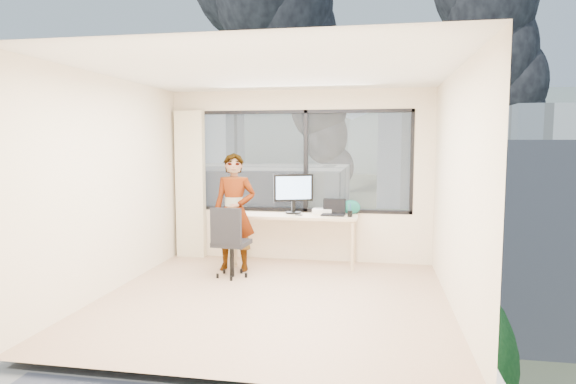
% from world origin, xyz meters
% --- Properties ---
extents(floor, '(4.00, 4.00, 0.01)m').
position_xyz_m(floor, '(0.00, 0.00, 0.00)').
color(floor, tan).
rests_on(floor, ground).
extents(ceiling, '(4.00, 4.00, 0.01)m').
position_xyz_m(ceiling, '(0.00, 0.00, 2.60)').
color(ceiling, white).
rests_on(ceiling, ground).
extents(wall_front, '(4.00, 0.01, 2.60)m').
position_xyz_m(wall_front, '(0.00, -2.00, 1.30)').
color(wall_front, beige).
rests_on(wall_front, ground).
extents(wall_left, '(0.01, 4.00, 2.60)m').
position_xyz_m(wall_left, '(-2.00, 0.00, 1.30)').
color(wall_left, beige).
rests_on(wall_left, ground).
extents(wall_right, '(0.01, 4.00, 2.60)m').
position_xyz_m(wall_right, '(2.00, 0.00, 1.30)').
color(wall_right, beige).
rests_on(wall_right, ground).
extents(window_wall, '(3.30, 0.16, 1.55)m').
position_xyz_m(window_wall, '(0.05, 2.00, 1.52)').
color(window_wall, black).
rests_on(window_wall, ground).
extents(curtain, '(0.45, 0.14, 2.30)m').
position_xyz_m(curtain, '(-1.72, 1.88, 1.15)').
color(curtain, beige).
rests_on(curtain, floor).
extents(desk, '(1.80, 0.60, 0.75)m').
position_xyz_m(desk, '(0.00, 1.66, 0.38)').
color(desk, '#C3B582').
rests_on(desk, floor).
extents(chair, '(0.54, 0.54, 0.98)m').
position_xyz_m(chair, '(-0.74, 0.83, 0.49)').
color(chair, black).
rests_on(chair, floor).
extents(person, '(0.61, 0.41, 1.66)m').
position_xyz_m(person, '(-0.80, 1.19, 0.83)').
color(person, '#2D2D33').
rests_on(person, floor).
extents(monitor, '(0.61, 0.34, 0.60)m').
position_xyz_m(monitor, '(-0.06, 1.78, 1.05)').
color(monitor, black).
rests_on(monitor, desk).
extents(game_console, '(0.30, 0.25, 0.07)m').
position_xyz_m(game_console, '(0.38, 1.88, 0.79)').
color(game_console, white).
rests_on(game_console, desk).
extents(laptop, '(0.36, 0.38, 0.22)m').
position_xyz_m(laptop, '(0.55, 1.67, 0.86)').
color(laptop, black).
rests_on(laptop, desk).
extents(cellphone, '(0.11, 0.06, 0.01)m').
position_xyz_m(cellphone, '(0.06, 1.59, 0.76)').
color(cellphone, black).
rests_on(cellphone, desk).
extents(pen_cup, '(0.07, 0.07, 0.09)m').
position_xyz_m(pen_cup, '(0.80, 1.57, 0.79)').
color(pen_cup, black).
rests_on(pen_cup, desk).
extents(handbag, '(0.30, 0.20, 0.21)m').
position_xyz_m(handbag, '(0.80, 1.84, 0.86)').
color(handbag, '#0C4D46').
rests_on(handbag, desk).
extents(exterior_ground, '(400.00, 400.00, 0.04)m').
position_xyz_m(exterior_ground, '(0.00, 120.00, -14.00)').
color(exterior_ground, '#515B3D').
rests_on(exterior_ground, ground).
extents(near_bldg_a, '(16.00, 12.00, 14.00)m').
position_xyz_m(near_bldg_a, '(-9.00, 30.00, -7.00)').
color(near_bldg_a, beige).
rests_on(near_bldg_a, exterior_ground).
extents(near_bldg_b, '(14.00, 13.00, 16.00)m').
position_xyz_m(near_bldg_b, '(12.00, 38.00, -6.00)').
color(near_bldg_b, silver).
rests_on(near_bldg_b, exterior_ground).
extents(far_tower_a, '(14.00, 14.00, 28.00)m').
position_xyz_m(far_tower_a, '(-35.00, 95.00, 0.00)').
color(far_tower_a, silver).
rests_on(far_tower_a, exterior_ground).
extents(far_tower_b, '(13.00, 13.00, 30.00)m').
position_xyz_m(far_tower_b, '(8.00, 120.00, 1.00)').
color(far_tower_b, silver).
rests_on(far_tower_b, exterior_ground).
extents(far_tower_c, '(15.00, 15.00, 26.00)m').
position_xyz_m(far_tower_c, '(45.00, 140.00, -1.00)').
color(far_tower_c, silver).
rests_on(far_tower_c, exterior_ground).
extents(far_tower_d, '(16.00, 14.00, 22.00)m').
position_xyz_m(far_tower_d, '(-60.00, 150.00, -3.00)').
color(far_tower_d, silver).
rests_on(far_tower_d, exterior_ground).
extents(hill_a, '(288.00, 216.00, 90.00)m').
position_xyz_m(hill_a, '(-120.00, 320.00, -14.00)').
color(hill_a, slate).
rests_on(hill_a, exterior_ground).
extents(hill_b, '(300.00, 220.00, 96.00)m').
position_xyz_m(hill_b, '(100.00, 320.00, -14.00)').
color(hill_b, slate).
rests_on(hill_b, exterior_ground).
extents(tree_a, '(7.00, 7.00, 8.00)m').
position_xyz_m(tree_a, '(-16.00, 22.00, -10.00)').
color(tree_a, '#194B19').
rests_on(tree_a, exterior_ground).
extents(tree_b, '(7.60, 7.60, 9.00)m').
position_xyz_m(tree_b, '(4.00, 18.00, -9.50)').
color(tree_b, '#194B19').
rests_on(tree_b, exterior_ground).
extents(smoke_plume_a, '(40.00, 24.00, 90.00)m').
position_xyz_m(smoke_plume_a, '(-10.00, 150.00, 39.00)').
color(smoke_plume_a, black).
rests_on(smoke_plume_a, exterior_ground).
extents(smoke_plume_b, '(30.00, 18.00, 70.00)m').
position_xyz_m(smoke_plume_b, '(55.00, 170.00, 27.00)').
color(smoke_plume_b, black).
rests_on(smoke_plume_b, exterior_ground).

